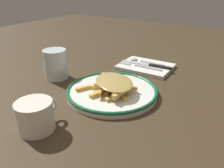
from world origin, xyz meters
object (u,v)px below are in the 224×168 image
at_px(napkin, 146,67).
at_px(fork, 140,66).
at_px(spoon, 141,61).
at_px(knife, 150,65).
at_px(plate, 112,91).
at_px(coffee_mug, 36,116).
at_px(fries_heap, 113,84).
at_px(water_glass, 55,65).

distance_m(napkin, fork, 0.03).
bearing_deg(napkin, spoon, 52.22).
bearing_deg(knife, napkin, 93.89).
distance_m(plate, coffee_mug, 0.25).
relative_size(plate, fries_heap, 1.48).
distance_m(knife, coffee_mug, 0.51).
relative_size(napkin, knife, 0.96).
bearing_deg(water_glass, coffee_mug, -142.87).
bearing_deg(spoon, coffee_mug, 178.57).
bearing_deg(fries_heap, knife, -1.67).
height_order(fork, water_glass, water_glass).
bearing_deg(fries_heap, plate, 64.53).
bearing_deg(water_glass, spoon, -33.79).
xyz_separation_m(plate, coffee_mug, (-0.25, 0.05, 0.03)).
distance_m(fries_heap, napkin, 0.27).
xyz_separation_m(napkin, fork, (-0.03, 0.01, 0.01)).
xyz_separation_m(spoon, coffee_mug, (-0.54, 0.01, 0.02)).
bearing_deg(knife, spoon, 64.39).
relative_size(fries_heap, spoon, 1.25).
bearing_deg(spoon, napkin, -127.78).
bearing_deg(fork, fries_heap, -174.38).
bearing_deg(fork, plate, -175.40).
height_order(napkin, water_glass, water_glass).
bearing_deg(coffee_mug, fries_heap, -13.71).
bearing_deg(napkin, plate, -178.55).
relative_size(fries_heap, coffee_mug, 1.72).
bearing_deg(fork, napkin, -23.30).
xyz_separation_m(napkin, coffee_mug, (-0.51, 0.05, 0.03)).
xyz_separation_m(fork, water_glass, (-0.24, 0.22, 0.04)).
distance_m(napkin, coffee_mug, 0.51).
xyz_separation_m(fries_heap, fork, (0.24, 0.02, -0.02)).
bearing_deg(fork, water_glass, 137.39).
height_order(plate, knife, same).
bearing_deg(water_glass, fork, -42.61).
xyz_separation_m(water_glass, coffee_mug, (-0.24, -0.18, -0.02)).
height_order(plate, spoon, spoon).
relative_size(plate, fork, 1.60).
relative_size(napkin, fork, 1.14).
relative_size(plate, spoon, 1.85).
height_order(plate, napkin, plate).
bearing_deg(coffee_mug, fork, -4.29).
xyz_separation_m(plate, knife, (0.26, -0.01, 0.01)).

